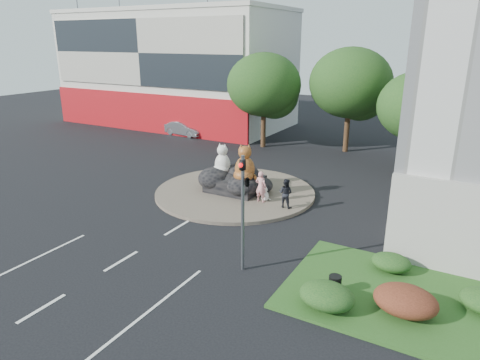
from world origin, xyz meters
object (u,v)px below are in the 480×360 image
object	(u,v)px
litter_bin	(335,284)
parked_car	(184,128)
pedestrian_dark	(286,193)
cat_white	(223,159)
kitten_white	(265,194)
kitten_calico	(208,182)
cat_tabby	(245,163)
pedestrian_pink	(261,187)

from	to	relation	value
litter_bin	parked_car	bearing A→B (deg)	137.35
pedestrian_dark	litter_bin	world-z (taller)	pedestrian_dark
cat_white	kitten_white	distance (m)	3.81
cat_white	kitten_calico	world-z (taller)	cat_white
cat_tabby	pedestrian_dark	size ratio (longest dim) A/B	1.37
cat_white	cat_tabby	world-z (taller)	cat_tabby
cat_tabby	kitten_calico	distance (m)	2.94
cat_tabby	pedestrian_dark	distance (m)	3.25
cat_tabby	pedestrian_dark	bearing A→B (deg)	-42.82
kitten_white	pedestrian_dark	size ratio (longest dim) A/B	0.50
parked_car	pedestrian_pink	bearing A→B (deg)	-125.80
kitten_calico	kitten_white	xyz separation A→B (m)	(3.96, 0.08, -0.08)
kitten_calico	parked_car	distance (m)	17.45
pedestrian_pink	litter_bin	world-z (taller)	pedestrian_pink
kitten_calico	pedestrian_dark	world-z (taller)	pedestrian_dark
cat_white	pedestrian_dark	size ratio (longest dim) A/B	1.18
cat_tabby	pedestrian_dark	xyz separation A→B (m)	(2.95, -0.60, -1.21)
pedestrian_pink	litter_bin	xyz separation A→B (m)	(6.66, -6.95, -0.68)
kitten_calico	parked_car	bearing A→B (deg)	169.17
kitten_calico	pedestrian_dark	xyz separation A→B (m)	(5.44, -0.31, 0.34)
cat_white	kitten_calico	bearing A→B (deg)	-118.57
litter_bin	cat_tabby	bearing A→B (deg)	137.02
cat_tabby	parked_car	world-z (taller)	cat_tabby
pedestrian_pink	parked_car	distance (m)	20.34
cat_tabby	litter_bin	bearing A→B (deg)	-74.34
cat_white	pedestrian_dark	distance (m)	5.14
pedestrian_pink	parked_car	xyz separation A→B (m)	(-15.36, 13.33, -0.40)
parked_car	litter_bin	xyz separation A→B (m)	(22.01, -20.28, -0.27)
parked_car	litter_bin	bearing A→B (deg)	-127.49
pedestrian_pink	cat_tabby	bearing A→B (deg)	-20.26
cat_tabby	parked_car	distance (m)	19.05
litter_bin	kitten_white	bearing A→B (deg)	131.97
cat_tabby	parked_car	bearing A→B (deg)	106.18
pedestrian_dark	pedestrian_pink	bearing A→B (deg)	-1.62
pedestrian_pink	parked_car	bearing A→B (deg)	-40.37
cat_tabby	kitten_calico	size ratio (longest dim) A/B	2.28
kitten_white	pedestrian_pink	xyz separation A→B (m)	(-0.13, -0.31, 0.51)
kitten_calico	pedestrian_pink	bearing A→B (deg)	34.47
kitten_calico	litter_bin	bearing A→B (deg)	3.48
cat_tabby	kitten_white	xyz separation A→B (m)	(1.48, -0.21, -1.63)
parked_car	litter_bin	world-z (taller)	parked_car
kitten_white	pedestrian_pink	bearing A→B (deg)	-165.59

